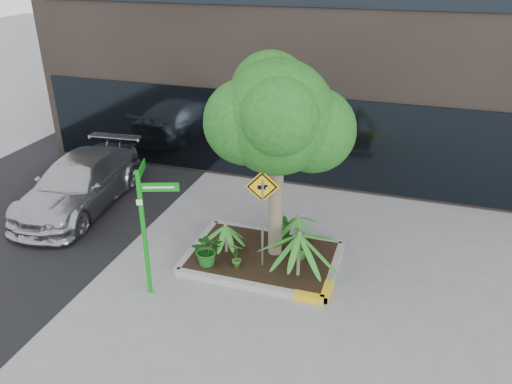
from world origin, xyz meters
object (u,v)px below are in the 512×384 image
(parked_car, at_px, (79,183))
(street_sign_post, at_px, (146,219))
(cattle_sign, at_px, (262,204))
(tree, at_px, (277,117))

(parked_car, relative_size, street_sign_post, 1.73)
(cattle_sign, bearing_deg, tree, 66.16)
(tree, xyz_separation_m, street_sign_post, (-2.03, -1.96, -1.63))
(street_sign_post, bearing_deg, tree, 24.29)
(parked_car, xyz_separation_m, cattle_sign, (5.58, -1.46, 0.99))
(tree, distance_m, street_sign_post, 3.26)
(tree, bearing_deg, parked_car, 171.89)
(tree, height_order, cattle_sign, tree)
(tree, distance_m, parked_car, 6.31)
(tree, bearing_deg, street_sign_post, -136.04)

